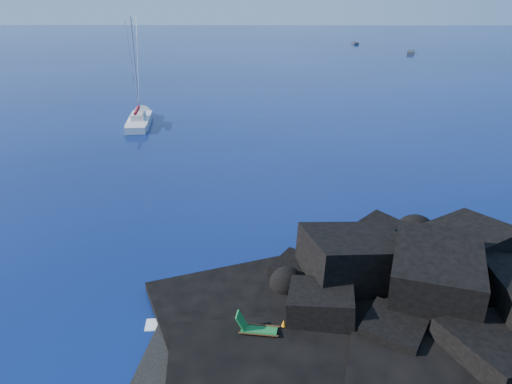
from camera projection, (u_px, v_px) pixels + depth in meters
ground at (138, 366)px, 20.91m from camera, size 400.00×400.00×0.00m
headland at (426, 323)px, 23.58m from camera, size 24.00×24.00×3.60m
beach at (245, 359)px, 21.34m from camera, size 9.08×6.86×0.70m
surf_foam at (258, 298)px, 25.49m from camera, size 10.00×8.00×0.06m
sailboat at (140, 124)px, 57.56m from camera, size 3.64×11.50×11.85m
deck_chair at (259, 325)px, 21.90m from camera, size 1.90×1.02×1.24m
towel at (205, 344)px, 21.68m from camera, size 2.04×1.17×0.05m
sunbather at (205, 341)px, 21.63m from camera, size 1.61×0.59×0.21m
marker_cone at (284, 326)px, 22.38m from camera, size 0.43×0.43×0.61m
distant_boat_a at (355, 44)px, 138.28m from camera, size 1.49×4.09×0.54m
distant_boat_b at (411, 54)px, 118.41m from camera, size 2.89×4.97×0.63m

